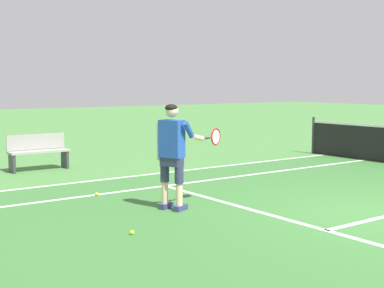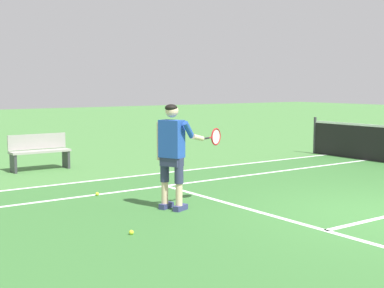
{
  "view_description": "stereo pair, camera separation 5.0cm",
  "coord_description": "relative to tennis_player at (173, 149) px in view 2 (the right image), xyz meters",
  "views": [
    {
      "loc": [
        4.89,
        -7.38,
        2.02
      ],
      "look_at": [
        -2.3,
        -2.19,
        1.05
      ],
      "focal_mm": 50.83,
      "sensor_mm": 36.0,
      "label": 1
    },
    {
      "loc": [
        4.92,
        -7.33,
        2.02
      ],
      "look_at": [
        -2.3,
        -2.19,
        1.05
      ],
      "focal_mm": 50.83,
      "sensor_mm": 36.0,
      "label": 2
    }
  ],
  "objects": [
    {
      "name": "court_inner_surface",
      "position": [
        2.3,
        2.02,
        -0.99
      ],
      "size": [
        10.98,
        11.2,
        0.0
      ],
      "primitive_type": "cube",
      "color": "#387033",
      "rests_on": "ground"
    },
    {
      "name": "tennis_player",
      "position": [
        0.0,
        0.0,
        0.0
      ],
      "size": [
        0.57,
        1.23,
        1.71
      ],
      "color": "navy",
      "rests_on": "ground"
    },
    {
      "name": "line_singles_left",
      "position": [
        -1.82,
        2.02,
        -0.99
      ],
      "size": [
        0.1,
        10.8,
        0.01
      ],
      "primitive_type": "cube",
      "color": "white",
      "rests_on": "ground"
    },
    {
      "name": "line_doubles_left",
      "position": [
        -3.19,
        2.02,
        -0.99
      ],
      "size": [
        0.1,
        10.8,
        0.01
      ],
      "primitive_type": "cube",
      "color": "white",
      "rests_on": "ground"
    },
    {
      "name": "courtside_bench",
      "position": [
        -5.28,
        -0.31,
        -0.54
      ],
      "size": [
        0.4,
        1.4,
        0.85
      ],
      "color": "#9E9993",
      "rests_on": "ground"
    },
    {
      "name": "line_service",
      "position": [
        2.3,
        1.01,
        -0.99
      ],
      "size": [
        8.23,
        0.1,
        0.01
      ],
      "primitive_type": "cube",
      "color": "white",
      "rests_on": "ground"
    },
    {
      "name": "tennis_ball_by_baseline",
      "position": [
        0.91,
        -1.28,
        -0.96
      ],
      "size": [
        0.07,
        0.07,
        0.07
      ],
      "primitive_type": "sphere",
      "color": "#CCE02D",
      "rests_on": "ground"
    },
    {
      "name": "tennis_ball_near_feet",
      "position": [
        -1.73,
        -0.52,
        -0.96
      ],
      "size": [
        0.07,
        0.07,
        0.07
      ],
      "primitive_type": "sphere",
      "color": "#CCE02D",
      "rests_on": "ground"
    }
  ]
}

